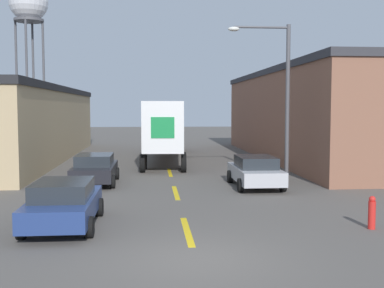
{
  "coord_description": "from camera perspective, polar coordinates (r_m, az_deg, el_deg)",
  "views": [
    {
      "loc": [
        -1.06,
        -11.26,
        3.65
      ],
      "look_at": [
        0.92,
        11.7,
        1.9
      ],
      "focal_mm": 45.0,
      "sensor_mm": 36.0,
      "label": 1
    }
  ],
  "objects": [
    {
      "name": "warehouse_right",
      "position": [
        36.14,
        16.57,
        3.38
      ],
      "size": [
        10.84,
        26.32,
        6.29
      ],
      "color": "brown",
      "rests_on": "ground_plane"
    },
    {
      "name": "street_lamp",
      "position": [
        23.81,
        10.36,
        6.33
      ],
      "size": [
        3.05,
        0.32,
        7.63
      ],
      "color": "#4C4C51",
      "rests_on": "ground_plane"
    },
    {
      "name": "fire_hydrant",
      "position": [
        15.55,
        20.54,
        -7.62
      ],
      "size": [
        0.22,
        0.22,
        1.0
      ],
      "color": "red",
      "rests_on": "ground_plane"
    },
    {
      "name": "warehouse_left",
      "position": [
        35.72,
        -20.95,
        2.28
      ],
      "size": [
        8.31,
        25.64,
        5.07
      ],
      "color": "tan",
      "rests_on": "ground_plane"
    },
    {
      "name": "ground_plane",
      "position": [
        11.88,
        0.43,
        -13.53
      ],
      "size": [
        160.0,
        160.0,
        0.0
      ],
      "primitive_type": "plane",
      "color": "#56514C"
    },
    {
      "name": "parked_car_right_mid",
      "position": [
        22.28,
        7.5,
        -3.18
      ],
      "size": [
        2.08,
        4.37,
        1.43
      ],
      "color": "#B2B2B7",
      "rests_on": "ground_plane"
    },
    {
      "name": "water_tower",
      "position": [
        63.69,
        -18.81,
        15.22
      ],
      "size": [
        4.63,
        4.63,
        18.69
      ],
      "color": "#47474C",
      "rests_on": "ground_plane"
    },
    {
      "name": "parked_car_left_far",
      "position": [
        23.43,
        -11.43,
        -2.86
      ],
      "size": [
        2.08,
        4.37,
        1.43
      ],
      "color": "black",
      "rests_on": "ground_plane"
    },
    {
      "name": "semi_truck",
      "position": [
        33.91,
        -3.1,
        2.23
      ],
      "size": [
        3.43,
        16.08,
        4.0
      ],
      "rotation": [
        0.0,
        0.0,
        -0.06
      ],
      "color": "navy",
      "rests_on": "ground_plane"
    },
    {
      "name": "road_centerline",
      "position": [
        20.74,
        -1.94,
        -5.78
      ],
      "size": [
        0.2,
        16.28,
        0.01
      ],
      "color": "gold",
      "rests_on": "ground_plane"
    },
    {
      "name": "parked_car_left_near",
      "position": [
        15.29,
        -14.97,
        -6.75
      ],
      "size": [
        2.08,
        4.37,
        1.43
      ],
      "color": "navy",
      "rests_on": "ground_plane"
    }
  ]
}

